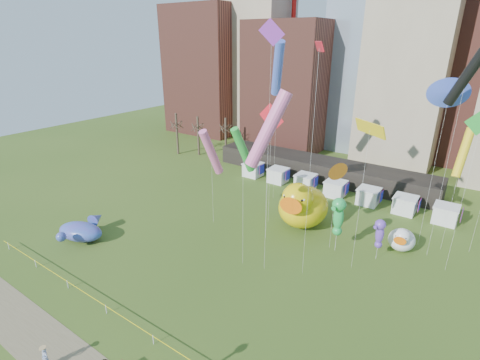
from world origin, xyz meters
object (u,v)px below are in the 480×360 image
Objects in this scene: small_duck at (402,239)px; big_duck at (302,205)px; woman at (45,358)px; seahorse_green at (339,214)px; seahorse_purple at (380,232)px; whale_inflatable at (82,230)px.

big_duck is at bearing -176.96° from small_duck.
seahorse_green is at bearing 62.88° from woman.
seahorse_purple reaches higher than woman.
big_duck is at bearing 25.27° from whale_inflatable.
seahorse_green is 1.35× the size of seahorse_purple.
big_duck is 10.35m from seahorse_purple.
woman is (-11.49, -27.24, -3.76)m from seahorse_green.
seahorse_green is at bearing -32.58° from big_duck.
whale_inflatable is 4.00× the size of woman.
seahorse_green is 29.80m from woman.
small_duck reaches higher than whale_inflatable.
big_duck reaches higher than woman.
big_duck is at bearing -170.88° from seahorse_purple.
whale_inflatable is at bearing -152.38° from small_duck.
seahorse_purple is at bearing -119.65° from small_duck.
big_duck is 1.33× the size of seahorse_green.
big_duck is 6.72m from seahorse_green.
seahorse_green is at bearing 13.53° from whale_inflatable.
whale_inflatable is (-25.92, -14.99, -3.53)m from seahorse_green.
seahorse_purple is at bearing 11.15° from whale_inflatable.
small_duck is 0.56× the size of whale_inflatable.
woman is at bearing -103.25° from seahorse_green.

